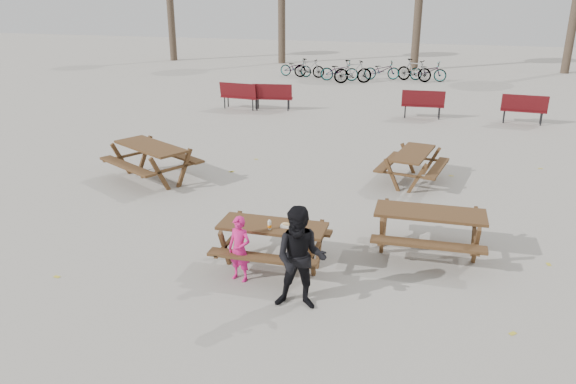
% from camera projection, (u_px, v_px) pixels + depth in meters
% --- Properties ---
extents(ground, '(80.00, 80.00, 0.00)m').
position_uv_depth(ground, '(273.00, 266.00, 9.66)').
color(ground, gray).
rests_on(ground, ground).
extents(main_picnic_table, '(1.80, 1.45, 0.78)m').
position_uv_depth(main_picnic_table, '(273.00, 235.00, 9.46)').
color(main_picnic_table, '#3A2115').
rests_on(main_picnic_table, ground).
extents(food_tray, '(0.18, 0.11, 0.03)m').
position_uv_depth(food_tray, '(286.00, 226.00, 9.29)').
color(food_tray, silver).
rests_on(food_tray, main_picnic_table).
extents(bread_roll, '(0.14, 0.06, 0.05)m').
position_uv_depth(bread_roll, '(286.00, 224.00, 9.27)').
color(bread_roll, tan).
rests_on(bread_roll, food_tray).
extents(soda_bottle, '(0.07, 0.07, 0.17)m').
position_uv_depth(soda_bottle, '(270.00, 225.00, 9.18)').
color(soda_bottle, silver).
rests_on(soda_bottle, main_picnic_table).
extents(child, '(0.45, 0.35, 1.10)m').
position_uv_depth(child, '(240.00, 249.00, 9.04)').
color(child, '#D21A70').
rests_on(child, ground).
extents(adult, '(0.84, 0.69, 1.60)m').
position_uv_depth(adult, '(300.00, 259.00, 8.17)').
color(adult, black).
rests_on(adult, ground).
extents(picnic_table_east, '(1.93, 1.56, 0.82)m').
position_uv_depth(picnic_table_east, '(428.00, 233.00, 9.96)').
color(picnic_table_east, '#3A2115').
rests_on(picnic_table_east, ground).
extents(picnic_table_north, '(2.61, 2.46, 0.89)m').
position_uv_depth(picnic_table_north, '(152.00, 163.00, 13.75)').
color(picnic_table_north, '#3A2115').
rests_on(picnic_table_north, ground).
extents(picnic_table_far, '(1.73, 2.01, 0.77)m').
position_uv_depth(picnic_table_far, '(412.00, 167.00, 13.60)').
color(picnic_table_far, '#3A2115').
rests_on(picnic_table_far, ground).
extents(park_bench_row, '(11.88, 0.88, 1.03)m').
position_uv_depth(park_bench_row, '(360.00, 101.00, 20.65)').
color(park_bench_row, maroon).
rests_on(park_bench_row, ground).
extents(bicycle_row, '(8.58, 2.73, 1.12)m').
position_uv_depth(bicycle_row, '(363.00, 70.00, 28.16)').
color(bicycle_row, black).
rests_on(bicycle_row, ground).
extents(fallen_leaves, '(11.00, 11.00, 0.01)m').
position_uv_depth(fallen_leaves, '(329.00, 215.00, 11.80)').
color(fallen_leaves, gold).
rests_on(fallen_leaves, ground).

